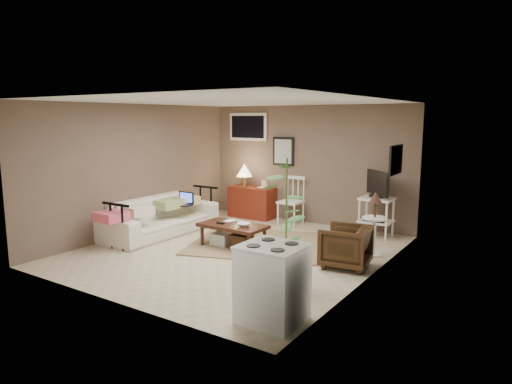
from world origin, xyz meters
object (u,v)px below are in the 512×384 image
Objects in this scene: red_console at (251,199)px; armchair at (346,244)px; tv_stand at (377,202)px; potted_plant at (286,219)px; stove at (272,283)px; coffee_table at (232,234)px; spindle_chair at (291,202)px; sofa at (161,210)px; side_table at (375,216)px.

red_console is 3.64m from armchair.
tv_stand is 1.94m from armchair.
tv_stand is at bearing 87.97° from potted_plant.
stove is at bearing -5.81° from armchair.
potted_plant is (-0.11, -3.10, 0.26)m from tv_stand.
spindle_chair reaches higher than coffee_table.
potted_plant is (3.30, -1.11, 0.44)m from sofa.
spindle_chair is 2.46m from side_table.
spindle_chair is at bearing -141.77° from armchair.
spindle_chair is 0.95× the size of side_table.
sofa is at bearing 161.44° from potted_plant.
tv_stand is at bearing 178.79° from armchair.
armchair is 0.40× the size of potted_plant.
tv_stand reaches higher than armchair.
spindle_chair is 0.80× the size of tv_stand.
side_table is at bearing -21.94° from red_console.
red_console is 1.72× the size of armchair.
spindle_chair is (1.03, -0.08, 0.05)m from red_console.
side_table is 1.52× the size of armchair.
red_console is at bearing 177.18° from tv_stand.
tv_stand is 0.72× the size of potted_plant.
sofa is at bearing -95.70° from armchair.
spindle_chair is 0.58× the size of potted_plant.
sofa reaches higher than stove.
side_table reaches higher than armchair.
side_table is 0.83m from armchair.
spindle_chair is 4.55m from stove.
potted_plant reaches higher than coffee_table.
side_table reaches higher than stove.
sofa is 3.61m from armchair.
tv_stand is 1.80× the size of armchair.
side_table is at bearing 76.53° from potted_plant.
tv_stand is 1.18× the size of side_table.
side_table is at bearing -77.26° from sofa.
coffee_table is 2.85m from stove.
tv_stand is at bearing -1.75° from spindle_chair.
armchair is (3.02, -2.04, -0.07)m from red_console.
coffee_table is 1.11× the size of side_table.
side_table reaches higher than coffee_table.
coffee_table is 0.67× the size of potted_plant.
red_console is 1.13× the size of side_table.
armchair is 0.79× the size of stove.
red_console reaches higher than coffee_table.
coffee_table is at bearing -157.87° from side_table.
side_table is at bearing -29.15° from spindle_chair.
potted_plant is (2.71, -3.24, 0.50)m from red_console.
armchair is (-0.16, -0.76, -0.30)m from side_table.
spindle_chair is at bearing -4.66° from red_console.
spindle_chair is 1.79m from tv_stand.
sofa is 2.61m from spindle_chair.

